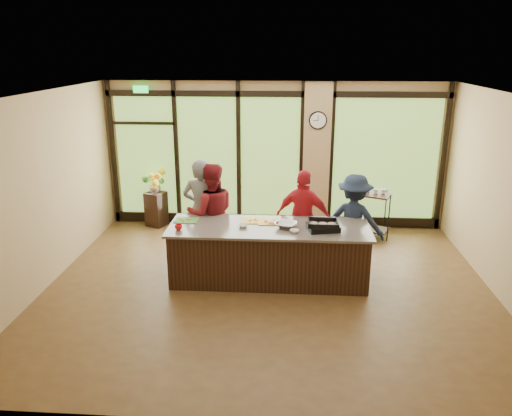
# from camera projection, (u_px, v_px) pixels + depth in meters

# --- Properties ---
(floor) EXTENTS (7.00, 7.00, 0.00)m
(floor) POSITION_uv_depth(u_px,v_px,m) (268.00, 287.00, 7.91)
(floor) COLOR #51361C
(floor) RESTS_ON ground
(ceiling) EXTENTS (7.00, 7.00, 0.00)m
(ceiling) POSITION_uv_depth(u_px,v_px,m) (269.00, 95.00, 6.99)
(ceiling) COLOR silver
(ceiling) RESTS_ON back_wall
(back_wall) EXTENTS (7.00, 0.00, 7.00)m
(back_wall) POSITION_uv_depth(u_px,v_px,m) (275.00, 156.00, 10.30)
(back_wall) COLOR tan
(back_wall) RESTS_ON floor
(left_wall) EXTENTS (0.00, 6.00, 6.00)m
(left_wall) POSITION_uv_depth(u_px,v_px,m) (42.00, 193.00, 7.68)
(left_wall) COLOR tan
(left_wall) RESTS_ON floor
(right_wall) EXTENTS (0.00, 6.00, 6.00)m
(right_wall) POSITION_uv_depth(u_px,v_px,m) (510.00, 202.00, 7.22)
(right_wall) COLOR tan
(right_wall) RESTS_ON floor
(window_wall) EXTENTS (6.90, 0.12, 3.00)m
(window_wall) POSITION_uv_depth(u_px,v_px,m) (283.00, 161.00, 10.28)
(window_wall) COLOR tan
(window_wall) RESTS_ON floor
(island_base) EXTENTS (3.10, 1.00, 0.88)m
(island_base) POSITION_uv_depth(u_px,v_px,m) (269.00, 254.00, 8.06)
(island_base) COLOR black
(island_base) RESTS_ON floor
(countertop) EXTENTS (3.20, 1.10, 0.04)m
(countertop) POSITION_uv_depth(u_px,v_px,m) (269.00, 228.00, 7.92)
(countertop) COLOR #6E645B
(countertop) RESTS_ON island_base
(wall_clock) EXTENTS (0.36, 0.04, 0.36)m
(wall_clock) POSITION_uv_depth(u_px,v_px,m) (318.00, 120.00, 9.89)
(wall_clock) COLOR black
(wall_clock) RESTS_ON window_wall
(cook_left) EXTENTS (0.69, 0.48, 1.82)m
(cook_left) POSITION_uv_depth(u_px,v_px,m) (202.00, 210.00, 8.77)
(cook_left) COLOR slate
(cook_left) RESTS_ON floor
(cook_midleft) EXTENTS (1.00, 0.86, 1.77)m
(cook_midleft) POSITION_uv_depth(u_px,v_px,m) (211.00, 213.00, 8.65)
(cook_midleft) COLOR maroon
(cook_midleft) RESTS_ON floor
(cook_midright) EXTENTS (1.06, 0.68, 1.68)m
(cook_midright) POSITION_uv_depth(u_px,v_px,m) (304.00, 218.00, 8.56)
(cook_midright) COLOR red
(cook_midright) RESTS_ON floor
(cook_right) EXTENTS (1.19, 0.92, 1.62)m
(cook_right) POSITION_uv_depth(u_px,v_px,m) (354.00, 221.00, 8.52)
(cook_right) COLOR #1B253B
(cook_right) RESTS_ON floor
(roasting_pan) EXTENTS (0.54, 0.46, 0.08)m
(roasting_pan) POSITION_uv_depth(u_px,v_px,m) (323.00, 227.00, 7.75)
(roasting_pan) COLOR black
(roasting_pan) RESTS_ON countertop
(mixing_bowl) EXTENTS (0.42, 0.42, 0.08)m
(mixing_bowl) POSITION_uv_depth(u_px,v_px,m) (286.00, 225.00, 7.87)
(mixing_bowl) COLOR silver
(mixing_bowl) RESTS_ON countertop
(cutting_board_left) EXTENTS (0.40, 0.31, 0.01)m
(cutting_board_left) POSITION_uv_depth(u_px,v_px,m) (187.00, 220.00, 8.18)
(cutting_board_left) COLOR #4B8530
(cutting_board_left) RESTS_ON countertop
(cutting_board_center) EXTENTS (0.42, 0.33, 0.01)m
(cutting_board_center) POSITION_uv_depth(u_px,v_px,m) (254.00, 221.00, 8.16)
(cutting_board_center) COLOR gold
(cutting_board_center) RESTS_ON countertop
(cutting_board_right) EXTENTS (0.43, 0.34, 0.01)m
(cutting_board_right) POSITION_uv_depth(u_px,v_px,m) (270.00, 222.00, 8.10)
(cutting_board_right) COLOR gold
(cutting_board_right) RESTS_ON countertop
(prep_bowl_near) EXTENTS (0.17, 0.17, 0.04)m
(prep_bowl_near) POSITION_uv_depth(u_px,v_px,m) (243.00, 226.00, 7.88)
(prep_bowl_near) COLOR white
(prep_bowl_near) RESTS_ON countertop
(prep_bowl_mid) EXTENTS (0.17, 0.17, 0.05)m
(prep_bowl_mid) POSITION_uv_depth(u_px,v_px,m) (294.00, 231.00, 7.65)
(prep_bowl_mid) COLOR white
(prep_bowl_mid) RESTS_ON countertop
(prep_bowl_far) EXTENTS (0.13, 0.13, 0.03)m
(prep_bowl_far) POSITION_uv_depth(u_px,v_px,m) (272.00, 223.00, 8.04)
(prep_bowl_far) COLOR white
(prep_bowl_far) RESTS_ON countertop
(red_ramekin) EXTENTS (0.11, 0.11, 0.09)m
(red_ramekin) POSITION_uv_depth(u_px,v_px,m) (178.00, 227.00, 7.75)
(red_ramekin) COLOR red
(red_ramekin) RESTS_ON countertop
(flower_stand) EXTENTS (0.48, 0.48, 0.73)m
(flower_stand) POSITION_uv_depth(u_px,v_px,m) (156.00, 209.00, 10.57)
(flower_stand) COLOR black
(flower_stand) RESTS_ON floor
(flower_vase) EXTENTS (0.30, 0.30, 0.25)m
(flower_vase) POSITION_uv_depth(u_px,v_px,m) (155.00, 187.00, 10.42)
(flower_vase) COLOR olive
(flower_vase) RESTS_ON flower_stand
(bar_cart) EXTENTS (0.85, 0.69, 1.01)m
(bar_cart) POSITION_uv_depth(u_px,v_px,m) (370.00, 209.00, 9.82)
(bar_cart) COLOR black
(bar_cart) RESTS_ON floor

